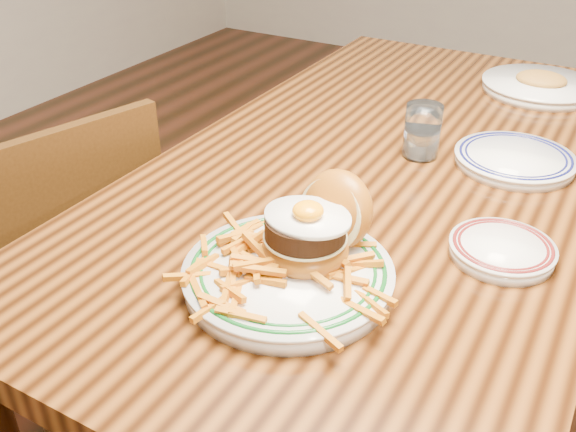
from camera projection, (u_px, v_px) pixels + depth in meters
The scene contains 8 objects.
floor at pixel (368, 417), 1.68m from camera, with size 6.00×6.00×0.00m, color black.
table at pixel (389, 198), 1.34m from camera, with size 0.85×1.60×0.75m.
chair_left at pixel (72, 268), 1.49m from camera, with size 0.48×0.48×0.84m.
main_plate at pixel (297, 257), 0.93m from camera, with size 0.31×0.33×0.15m.
side_plate at pixel (502, 249), 1.00m from camera, with size 0.16×0.16×0.02m.
rear_plate at pixel (515, 159), 1.27m from camera, with size 0.23×0.23×0.03m.
water_glass at pixel (422, 134), 1.29m from camera, with size 0.07×0.07×0.11m.
far_plate at pixel (540, 85), 1.62m from camera, with size 0.29×0.29×0.05m.
Camera 1 is at (0.39, -1.12, 1.32)m, focal length 40.00 mm.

